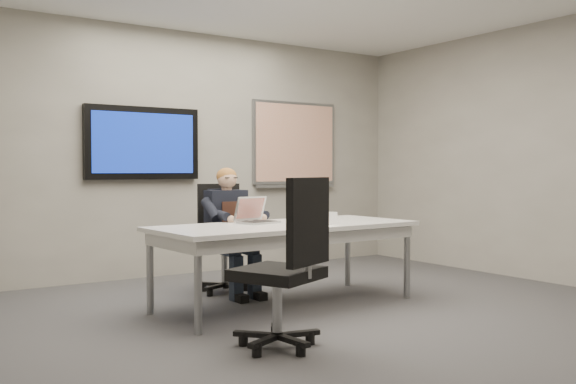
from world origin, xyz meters
TOP-DOWN VIEW (x-y plane):
  - floor at (0.00, 0.00)m, footprint 6.00×6.00m
  - wall_back at (0.00, 3.00)m, footprint 6.00×0.02m
  - wall_right at (3.00, 0.00)m, footprint 0.02×6.00m
  - conference_table at (0.01, 0.87)m, footprint 2.41×1.10m
  - tv_display at (-0.50, 2.95)m, footprint 1.30×0.09m
  - whiteboard at (1.55, 2.97)m, footprint 1.25×0.08m
  - office_chair_far at (-0.13, 1.78)m, footprint 0.61×0.61m
  - office_chair_near at (-0.76, -0.26)m, footprint 0.73×0.73m
  - seated_person at (-0.14, 1.54)m, footprint 0.39×0.67m
  - laptop at (-0.16, 1.11)m, footprint 0.37×0.36m
  - name_tent at (0.25, 0.67)m, footprint 0.28×0.16m
  - pen at (-0.00, 0.58)m, footprint 0.05×0.12m

SIDE VIEW (x-z plane):
  - floor at x=0.00m, z-range -0.01..0.01m
  - office_chair_far at x=-0.13m, z-range -0.20..0.87m
  - office_chair_near at x=-0.76m, z-range -0.22..0.94m
  - seated_person at x=-0.14m, z-range -0.12..1.11m
  - conference_table at x=0.01m, z-range 0.28..1.01m
  - pen at x=0.00m, z-range 0.73..0.74m
  - name_tent at x=0.25m, z-range 0.73..0.84m
  - laptop at x=-0.16m, z-range 0.67..0.91m
  - wall_back at x=0.00m, z-range 0.00..2.80m
  - wall_right at x=3.00m, z-range 0.00..2.80m
  - tv_display at x=-0.50m, z-range 1.10..1.90m
  - whiteboard at x=1.55m, z-range 0.98..2.08m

